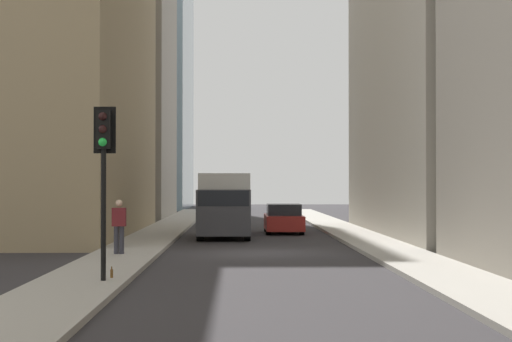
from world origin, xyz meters
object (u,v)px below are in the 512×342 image
object	(u,v)px
delivery_truck	(225,205)
discarded_bottle	(112,273)
sedan_red	(284,219)
traffic_light_foreground	(104,152)
pedestrian	(119,224)

from	to	relation	value
delivery_truck	discarded_bottle	xyz separation A→B (m)	(-17.22, 2.43, -1.21)
delivery_truck	sedan_red	distance (m)	4.25
traffic_light_foreground	delivery_truck	bearing A→B (deg)	-8.12
traffic_light_foreground	discarded_bottle	xyz separation A→B (m)	(0.58, -0.11, -2.88)
sedan_red	discarded_bottle	distance (m)	20.99
discarded_bottle	pedestrian	bearing A→B (deg)	6.62
delivery_truck	traffic_light_foreground	world-z (taller)	traffic_light_foreground
sedan_red	traffic_light_foreground	xyz separation A→B (m)	(-20.90, 5.34, 2.47)
sedan_red	discarded_bottle	world-z (taller)	sedan_red
delivery_truck	discarded_bottle	distance (m)	17.43
pedestrian	traffic_light_foreground	bearing A→B (deg)	-174.71
sedan_red	traffic_light_foreground	size ratio (longest dim) A/B	1.06
delivery_truck	sedan_red	xyz separation A→B (m)	(3.10, -2.80, -0.80)
pedestrian	discarded_bottle	distance (m)	6.96
delivery_truck	sedan_red	world-z (taller)	delivery_truck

